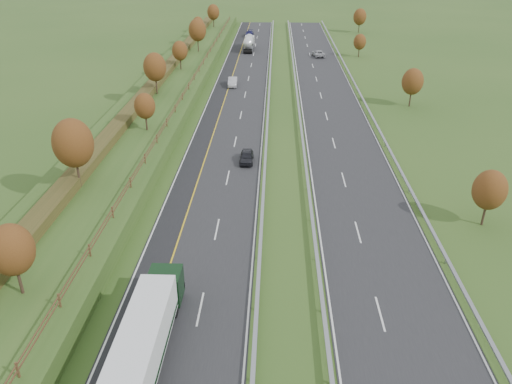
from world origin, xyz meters
TOP-DOWN VIEW (x-y plane):
  - ground at (8.00, 55.00)m, footprint 400.00×400.00m
  - near_carriageway at (0.00, 60.00)m, footprint 10.50×200.00m
  - far_carriageway at (16.50, 60.00)m, footprint 10.50×200.00m
  - hard_shoulder at (-3.75, 60.00)m, footprint 3.00×200.00m
  - lane_markings at (6.40, 59.88)m, footprint 26.75×200.00m
  - embankment_left at (-13.00, 60.00)m, footprint 12.00×200.00m
  - hedge_left at (-15.00, 60.00)m, footprint 2.20×180.00m
  - fence_left at (-8.50, 59.59)m, footprint 0.12×189.06m
  - median_barrier_near at (5.70, 60.00)m, footprint 0.32×200.00m
  - median_barrier_far at (10.80, 60.00)m, footprint 0.32×200.00m
  - outer_barrier_far at (22.30, 60.00)m, footprint 0.32×200.00m
  - trees_left at (-12.64, 56.63)m, footprint 6.64×164.30m
  - trees_far at (29.80, 89.21)m, footprint 8.45×118.60m
  - box_lorry at (-1.47, 4.47)m, footprint 2.58×16.28m
  - road_tanker at (-0.25, 112.64)m, footprint 2.40×11.22m
  - car_dark_near at (3.27, 39.85)m, footprint 1.72×4.25m
  - car_silver_mid at (-1.55, 77.10)m, footprint 1.86×4.95m
  - car_small_far at (-1.12, 132.15)m, footprint 2.41×5.57m
  - car_oncoming at (17.20, 104.98)m, footprint 3.15×5.61m

SIDE VIEW (x-z plane):
  - ground at x=8.00m, z-range 0.00..0.00m
  - near_carriageway at x=0.00m, z-range 0.00..0.04m
  - far_carriageway at x=16.50m, z-range 0.00..0.04m
  - hard_shoulder at x=-3.75m, z-range 0.00..0.04m
  - lane_markings at x=6.40m, z-range 0.04..0.05m
  - median_barrier_near at x=5.70m, z-range 0.26..0.97m
  - median_barrier_far at x=10.80m, z-range 0.26..0.97m
  - outer_barrier_far at x=22.30m, z-range 0.26..0.97m
  - car_dark_near at x=3.27m, z-range 0.04..1.49m
  - car_oncoming at x=17.20m, z-range 0.04..1.52m
  - car_small_far at x=-1.12m, z-range 0.04..1.64m
  - car_silver_mid at x=-1.55m, z-range 0.04..1.65m
  - embankment_left at x=-13.00m, z-range 0.00..2.00m
  - road_tanker at x=-0.25m, z-range 0.13..3.59m
  - box_lorry at x=-1.47m, z-range 0.30..4.36m
  - hedge_left at x=-15.00m, z-range 2.00..3.10m
  - fence_left at x=-8.50m, z-range 2.13..3.33m
  - trees_far at x=29.80m, z-range 0.69..7.81m
  - trees_left at x=-12.64m, z-range 2.53..10.20m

